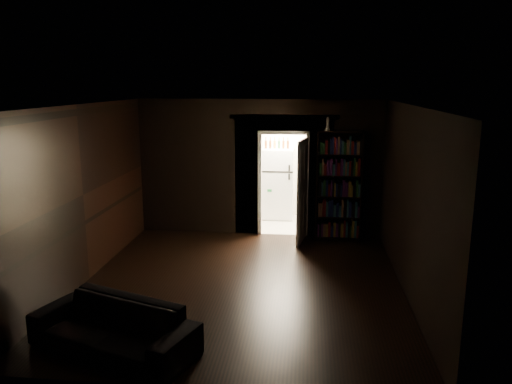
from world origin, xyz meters
TOP-DOWN VIEW (x-y plane):
  - ground at (0.00, 0.00)m, footprint 5.50×5.50m
  - room_walls at (-0.01, 1.07)m, footprint 5.02×5.61m
  - kitchen_alcove at (0.50, 3.87)m, footprint 2.20×1.80m
  - sofa at (-1.24, -2.10)m, footprint 2.20×1.52m
  - bookshelf at (1.61, 2.55)m, footprint 0.94×0.44m
  - refrigerator at (0.30, 4.11)m, footprint 0.76×0.70m
  - door at (0.90, 2.31)m, footprint 0.20×0.85m
  - figurine at (1.36, 2.60)m, footprint 0.11×0.11m
  - bottles at (0.28, 3.98)m, footprint 0.65×0.11m

SIDE VIEW (x-z plane):
  - ground at x=0.00m, z-range 0.00..0.00m
  - sofa at x=-1.24m, z-range 0.00..0.78m
  - refrigerator at x=0.30m, z-range 0.00..1.65m
  - door at x=0.90m, z-range 0.00..2.05m
  - bookshelf at x=1.61m, z-range 0.00..2.20m
  - kitchen_alcove at x=0.50m, z-range -0.09..2.51m
  - room_walls at x=-0.01m, z-range 0.26..3.10m
  - bottles at x=0.28m, z-range 1.65..1.91m
  - figurine at x=1.36m, z-range 2.20..2.46m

